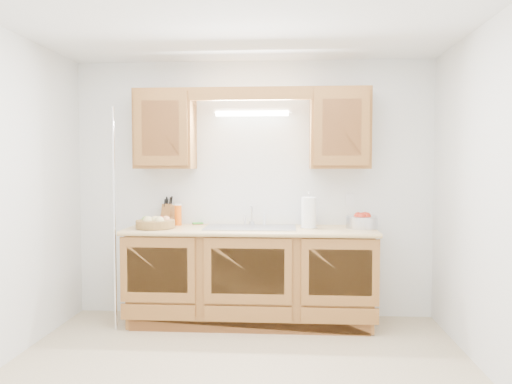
# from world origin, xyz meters

# --- Properties ---
(room) EXTENTS (3.52, 3.50, 2.50)m
(room) POSITION_xyz_m (0.00, 0.00, 1.25)
(room) COLOR #C9B691
(room) RESTS_ON ground
(base_cabinets) EXTENTS (2.20, 0.60, 0.86)m
(base_cabinets) POSITION_xyz_m (0.00, 1.20, 0.44)
(base_cabinets) COLOR brown
(base_cabinets) RESTS_ON ground
(countertop) EXTENTS (2.30, 0.63, 0.04)m
(countertop) POSITION_xyz_m (0.00, 1.19, 0.88)
(countertop) COLOR #DCBE73
(countertop) RESTS_ON base_cabinets
(upper_cabinet_left) EXTENTS (0.55, 0.33, 0.75)m
(upper_cabinet_left) POSITION_xyz_m (-0.83, 1.33, 1.83)
(upper_cabinet_left) COLOR brown
(upper_cabinet_left) RESTS_ON room
(upper_cabinet_right) EXTENTS (0.55, 0.33, 0.75)m
(upper_cabinet_right) POSITION_xyz_m (0.83, 1.33, 1.83)
(upper_cabinet_right) COLOR brown
(upper_cabinet_right) RESTS_ON room
(valance) EXTENTS (2.20, 0.05, 0.12)m
(valance) POSITION_xyz_m (0.00, 1.19, 2.14)
(valance) COLOR brown
(valance) RESTS_ON room
(fluorescent_fixture) EXTENTS (0.76, 0.08, 0.08)m
(fluorescent_fixture) POSITION_xyz_m (0.00, 1.42, 2.00)
(fluorescent_fixture) COLOR white
(fluorescent_fixture) RESTS_ON room
(sink) EXTENTS (0.84, 0.46, 0.36)m
(sink) POSITION_xyz_m (0.00, 1.21, 0.83)
(sink) COLOR #9E9EA3
(sink) RESTS_ON countertop
(wire_shelf_pole) EXTENTS (0.03, 0.03, 2.00)m
(wire_shelf_pole) POSITION_xyz_m (-1.20, 0.94, 1.00)
(wire_shelf_pole) COLOR silver
(wire_shelf_pole) RESTS_ON ground
(outlet_plate) EXTENTS (0.08, 0.01, 0.12)m
(outlet_plate) POSITION_xyz_m (0.95, 1.49, 1.15)
(outlet_plate) COLOR white
(outlet_plate) RESTS_ON room
(fruit_basket) EXTENTS (0.46, 0.46, 0.11)m
(fruit_basket) POSITION_xyz_m (-0.88, 1.12, 0.95)
(fruit_basket) COLOR #A27A41
(fruit_basket) RESTS_ON countertop
(knife_block) EXTENTS (0.13, 0.18, 0.29)m
(knife_block) POSITION_xyz_m (-0.83, 1.42, 1.00)
(knife_block) COLOR brown
(knife_block) RESTS_ON countertop
(orange_canister) EXTENTS (0.09, 0.09, 0.21)m
(orange_canister) POSITION_xyz_m (-0.72, 1.36, 1.00)
(orange_canister) COLOR #F3600D
(orange_canister) RESTS_ON countertop
(soap_bottle) EXTENTS (0.10, 0.11, 0.19)m
(soap_bottle) POSITION_xyz_m (0.54, 1.40, 1.00)
(soap_bottle) COLOR blue
(soap_bottle) RESTS_ON countertop
(sponge) EXTENTS (0.12, 0.10, 0.02)m
(sponge) POSITION_xyz_m (-0.54, 1.44, 0.91)
(sponge) COLOR #CC333F
(sponge) RESTS_ON countertop
(paper_towel) EXTENTS (0.17, 0.17, 0.34)m
(paper_towel) POSITION_xyz_m (0.54, 1.21, 1.04)
(paper_towel) COLOR silver
(paper_towel) RESTS_ON countertop
(apple_bowl) EXTENTS (0.34, 0.34, 0.15)m
(apple_bowl) POSITION_xyz_m (1.03, 1.24, 0.97)
(apple_bowl) COLOR silver
(apple_bowl) RESTS_ON countertop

